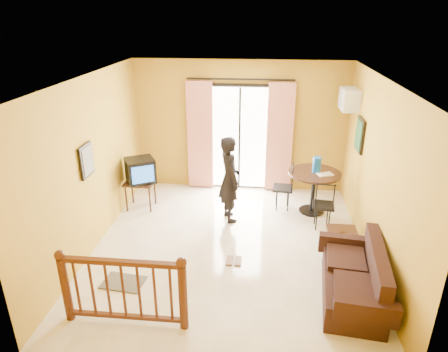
# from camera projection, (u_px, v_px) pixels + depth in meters

# --- Properties ---
(ground) EXTENTS (5.00, 5.00, 0.00)m
(ground) POSITION_uv_depth(u_px,v_px,m) (229.00, 247.00, 6.77)
(ground) COLOR beige
(ground) RESTS_ON ground
(room_shell) EXTENTS (5.00, 5.00, 5.00)m
(room_shell) POSITION_uv_depth(u_px,v_px,m) (230.00, 152.00, 6.11)
(room_shell) COLOR white
(room_shell) RESTS_ON ground
(balcony_door) EXTENTS (2.25, 0.14, 2.46)m
(balcony_door) POSITION_uv_depth(u_px,v_px,m) (240.00, 137.00, 8.54)
(balcony_door) COLOR black
(balcony_door) RESTS_ON ground
(tv_table) EXTENTS (0.57, 0.48, 0.57)m
(tv_table) POSITION_uv_depth(u_px,v_px,m) (140.00, 185.00, 7.93)
(tv_table) COLOR black
(tv_table) RESTS_ON ground
(television) EXTENTS (0.69, 0.67, 0.47)m
(television) POSITION_uv_depth(u_px,v_px,m) (140.00, 170.00, 7.80)
(television) COLOR black
(television) RESTS_ON tv_table
(picture_left) EXTENTS (0.05, 0.42, 0.52)m
(picture_left) POSITION_uv_depth(u_px,v_px,m) (87.00, 161.00, 6.19)
(picture_left) COLOR black
(picture_left) RESTS_ON room_shell
(dining_table) EXTENTS (1.01, 1.01, 0.84)m
(dining_table) POSITION_uv_depth(u_px,v_px,m) (314.00, 181.00, 7.70)
(dining_table) COLOR black
(dining_table) RESTS_ON ground
(water_jug) EXTENTS (0.16, 0.16, 0.30)m
(water_jug) POSITION_uv_depth(u_px,v_px,m) (317.00, 165.00, 7.59)
(water_jug) COLOR #1253B2
(water_jug) RESTS_ON dining_table
(serving_tray) EXTENTS (0.33, 0.27, 0.02)m
(serving_tray) POSITION_uv_depth(u_px,v_px,m) (325.00, 174.00, 7.52)
(serving_tray) COLOR beige
(serving_tray) RESTS_ON dining_table
(dining_chairs) EXTENTS (1.14, 1.12, 0.95)m
(dining_chairs) POSITION_uv_depth(u_px,v_px,m) (300.00, 217.00, 7.72)
(dining_chairs) COLOR black
(dining_chairs) RESTS_ON ground
(air_conditioner) EXTENTS (0.31, 0.60, 0.40)m
(air_conditioner) POSITION_uv_depth(u_px,v_px,m) (349.00, 99.00, 7.53)
(air_conditioner) COLOR white
(air_conditioner) RESTS_ON room_shell
(botanical_print) EXTENTS (0.05, 0.50, 0.60)m
(botanical_print) POSITION_uv_depth(u_px,v_px,m) (360.00, 135.00, 7.12)
(botanical_print) COLOR black
(botanical_print) RESTS_ON room_shell
(coffee_table) EXTENTS (0.48, 0.87, 0.39)m
(coffee_table) POSITION_uv_depth(u_px,v_px,m) (344.00, 244.00, 6.36)
(coffee_table) COLOR black
(coffee_table) RESTS_ON ground
(bowl) EXTENTS (0.27, 0.27, 0.06)m
(bowl) POSITION_uv_depth(u_px,v_px,m) (345.00, 236.00, 6.28)
(bowl) COLOR brown
(bowl) RESTS_ON coffee_table
(sofa) EXTENTS (0.93, 1.73, 0.79)m
(sofa) POSITION_uv_depth(u_px,v_px,m) (357.00, 280.00, 5.45)
(sofa) COLOR black
(sofa) RESTS_ON ground
(standing_person) EXTENTS (0.59, 0.70, 1.64)m
(standing_person) POSITION_uv_depth(u_px,v_px,m) (230.00, 179.00, 7.37)
(standing_person) COLOR black
(standing_person) RESTS_ON ground
(stair_balustrade) EXTENTS (1.63, 0.13, 1.04)m
(stair_balustrade) POSITION_uv_depth(u_px,v_px,m) (123.00, 287.00, 4.91)
(stair_balustrade) COLOR #471E0F
(stair_balustrade) RESTS_ON ground
(doormat) EXTENTS (0.64, 0.46, 0.02)m
(doormat) POSITION_uv_depth(u_px,v_px,m) (123.00, 282.00, 5.86)
(doormat) COLOR #524D41
(doormat) RESTS_ON ground
(sandals) EXTENTS (0.24, 0.25, 0.03)m
(sandals) POSITION_uv_depth(u_px,v_px,m) (234.00, 261.00, 6.36)
(sandals) COLOR brown
(sandals) RESTS_ON ground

